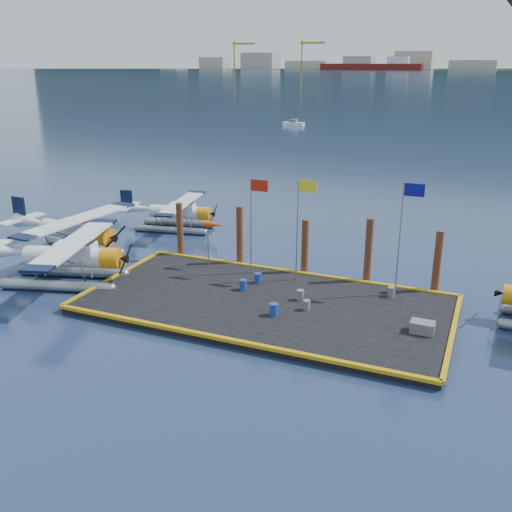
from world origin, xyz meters
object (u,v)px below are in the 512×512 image
Objects in this scene: piling_2 at (305,249)px; piling_3 at (368,253)px; drum_0 at (243,285)px; crate at (422,327)px; flagpole_red at (254,212)px; seaplane_a at (70,259)px; drum_5 at (258,278)px; seaplane_c at (178,214)px; drum_1 at (307,305)px; drum_2 at (300,295)px; piling_0 at (180,232)px; windsock at (214,226)px; piling_1 at (240,238)px; piling_4 at (437,264)px; flagpole_blue at (405,223)px; seaplane_b at (75,234)px; drum_4 at (391,292)px; flagpole_yellow at (301,215)px; drum_3 at (274,310)px.

piling_3 is (4.00, 0.00, 0.25)m from piling_2.
drum_0 is 0.54× the size of crate.
piling_3 is (6.79, 1.60, -2.25)m from flagpole_red.
drum_0 is at bearing -80.10° from flagpole_red.
crate is at bearing -21.82° from flagpole_red.
seaplane_a is at bearing -153.00° from flagpole_red.
crate is 0.19× the size of flagpole_red.
seaplane_c is at bearing 139.73° from drum_5.
piling_2 is 4.01m from piling_3.
drum_1 is 0.09× the size of flagpole_red.
drum_2 is 6.18m from flagpole_red.
piling_0 is at bearing 146.99° from drum_0.
drum_2 is 0.19× the size of windsock.
piling_1 is 1.05× the size of piling_4.
seaplane_c is at bearing 121.59° from piling_0.
crate is 6.21m from flagpole_blue.
piling_2 is at bearing 57.11° from drum_5.
piling_3 is at bearing 34.52° from drum_0.
seaplane_b is 16.82× the size of drum_0.
drum_4 is at bearing 43.14° from drum_1.
drum_0 is 5.32m from flagpole_yellow.
piling_2 is at bearing 102.46° from seaplane_b.
piling_0 reaches higher than drum_1.
drum_1 is at bearing -136.92° from piling_4.
crate is (10.03, -2.95, -0.02)m from drum_5.
seaplane_a reaches higher than drum_3.
seaplane_c is 14.25× the size of drum_5.
drum_3 is at bearing -41.01° from windsock.
drum_0 reaches higher than drum_5.
drum_4 is at bearing 15.96° from drum_0.
piling_0 reaches higher than drum_3.
crate is at bearing 7.59° from drum_3.
piling_3 reaches higher than piling_4.
drum_3 is 7.85m from piling_3.
flagpole_red is 6.84m from piling_0.
drum_3 is at bearing -136.14° from flagpole_blue.
seaplane_a is at bearing -167.27° from drum_0.
seaplane_a is at bearing -119.80° from piling_0.
piling_3 is at bearing 180.00° from piling_4.
flagpole_red reaches higher than drum_4.
windsock is 0.78× the size of piling_4.
drum_2 is at bearing -151.96° from drum_4.
drum_3 is at bearing -57.41° from flagpole_red.
piling_4 reaches higher than seaplane_b.
drum_2 is 6.97m from flagpole_blue.
seaplane_a is 15.49× the size of drum_3.
drum_0 is 8.48m from drum_4.
piling_3 reaches higher than drum_0.
drum_2 is at bearing -37.77° from piling_1.
drum_0 is 1.11× the size of drum_1.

